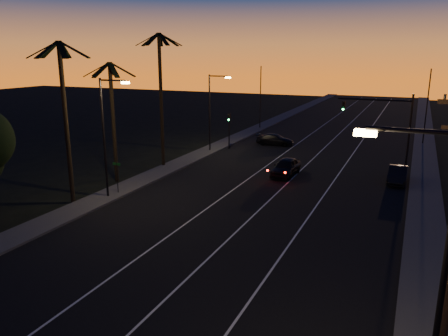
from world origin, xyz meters
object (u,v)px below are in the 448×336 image
at_px(lead_car, 286,167).
at_px(signal_mast, 385,116).
at_px(cross_car, 275,140).
at_px(right_car, 398,175).

bearing_deg(lead_car, signal_mast, 48.25).
relative_size(signal_mast, lead_car, 1.38).
height_order(lead_car, cross_car, lead_car).
distance_m(right_car, cross_car, 18.11).
height_order(right_car, cross_car, right_car).
height_order(signal_mast, right_car, signal_mast).
distance_m(signal_mast, lead_car, 11.93).
xyz_separation_m(signal_mast, lead_car, (-7.48, -8.39, -3.99)).
bearing_deg(signal_mast, cross_car, 160.81).
xyz_separation_m(signal_mast, right_car, (1.86, -6.72, -4.08)).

